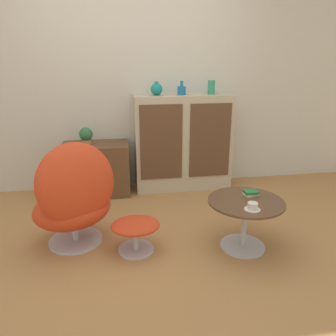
{
  "coord_description": "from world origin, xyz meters",
  "views": [
    {
      "loc": [
        -0.21,
        -2.46,
        1.54
      ],
      "look_at": [
        0.28,
        0.46,
        0.55
      ],
      "focal_mm": 35.0,
      "sensor_mm": 36.0,
      "label": 1
    }
  ],
  "objects_px": {
    "vase_leftmost": "(157,89)",
    "potted_plant": "(86,136)",
    "coffee_table": "(245,215)",
    "vase_inner_right": "(211,87)",
    "teacup": "(252,207)",
    "ottoman": "(136,229)",
    "sideboard": "(183,143)",
    "tv_console": "(97,169)",
    "book_stack": "(251,193)",
    "egg_chair": "(75,197)",
    "vase_inner_left": "(182,90)"
  },
  "relations": [
    {
      "from": "vase_inner_right",
      "to": "teacup",
      "type": "xyz_separation_m",
      "value": [
        -0.13,
        -1.64,
        -0.77
      ]
    },
    {
      "from": "teacup",
      "to": "coffee_table",
      "type": "bearing_deg",
      "value": 83.2
    },
    {
      "from": "vase_inner_right",
      "to": "book_stack",
      "type": "relative_size",
      "value": 1.29
    },
    {
      "from": "ottoman",
      "to": "tv_console",
      "type": "bearing_deg",
      "value": 105.15
    },
    {
      "from": "ottoman",
      "to": "vase_inner_right",
      "type": "relative_size",
      "value": 2.52
    },
    {
      "from": "sideboard",
      "to": "vase_inner_left",
      "type": "relative_size",
      "value": 7.32
    },
    {
      "from": "coffee_table",
      "to": "potted_plant",
      "type": "relative_size",
      "value": 3.2
    },
    {
      "from": "sideboard",
      "to": "coffee_table",
      "type": "xyz_separation_m",
      "value": [
        0.23,
        -1.47,
        -0.27
      ]
    },
    {
      "from": "ottoman",
      "to": "potted_plant",
      "type": "bearing_deg",
      "value": 108.74
    },
    {
      "from": "ottoman",
      "to": "potted_plant",
      "type": "distance_m",
      "value": 1.49
    },
    {
      "from": "egg_chair",
      "to": "potted_plant",
      "type": "distance_m",
      "value": 1.18
    },
    {
      "from": "sideboard",
      "to": "vase_leftmost",
      "type": "distance_m",
      "value": 0.71
    },
    {
      "from": "teacup",
      "to": "book_stack",
      "type": "height_order",
      "value": "teacup"
    },
    {
      "from": "tv_console",
      "to": "egg_chair",
      "type": "distance_m",
      "value": 1.16
    },
    {
      "from": "sideboard",
      "to": "teacup",
      "type": "distance_m",
      "value": 1.65
    },
    {
      "from": "tv_console",
      "to": "vase_inner_left",
      "type": "bearing_deg",
      "value": 2.33
    },
    {
      "from": "ottoman",
      "to": "book_stack",
      "type": "xyz_separation_m",
      "value": [
        0.99,
        -0.0,
        0.25
      ]
    },
    {
      "from": "coffee_table",
      "to": "tv_console",
      "type": "bearing_deg",
      "value": 131.6
    },
    {
      "from": "vase_inner_right",
      "to": "potted_plant",
      "type": "distance_m",
      "value": 1.56
    },
    {
      "from": "ottoman",
      "to": "coffee_table",
      "type": "height_order",
      "value": "coffee_table"
    },
    {
      "from": "coffee_table",
      "to": "vase_inner_right",
      "type": "height_order",
      "value": "vase_inner_right"
    },
    {
      "from": "sideboard",
      "to": "vase_inner_left",
      "type": "distance_m",
      "value": 0.63
    },
    {
      "from": "egg_chair",
      "to": "coffee_table",
      "type": "distance_m",
      "value": 1.43
    },
    {
      "from": "vase_inner_left",
      "to": "vase_inner_right",
      "type": "xyz_separation_m",
      "value": [
        0.35,
        0.0,
        0.03
      ]
    },
    {
      "from": "vase_inner_left",
      "to": "sideboard",
      "type": "bearing_deg",
      "value": -11.23
    },
    {
      "from": "vase_leftmost",
      "to": "vase_inner_left",
      "type": "distance_m",
      "value": 0.29
    },
    {
      "from": "vase_leftmost",
      "to": "teacup",
      "type": "bearing_deg",
      "value": -72.5
    },
    {
      "from": "egg_chair",
      "to": "coffee_table",
      "type": "height_order",
      "value": "egg_chair"
    },
    {
      "from": "egg_chair",
      "to": "vase_inner_right",
      "type": "distance_m",
      "value": 2.07
    },
    {
      "from": "potted_plant",
      "to": "book_stack",
      "type": "distance_m",
      "value": 1.98
    },
    {
      "from": "vase_leftmost",
      "to": "vase_inner_right",
      "type": "height_order",
      "value": "vase_inner_right"
    },
    {
      "from": "potted_plant",
      "to": "teacup",
      "type": "xyz_separation_m",
      "value": [
        1.34,
        -1.6,
        -0.25
      ]
    },
    {
      "from": "egg_chair",
      "to": "vase_leftmost",
      "type": "xyz_separation_m",
      "value": [
        0.86,
        1.19,
        0.77
      ]
    },
    {
      "from": "vase_leftmost",
      "to": "potted_plant",
      "type": "xyz_separation_m",
      "value": [
        -0.82,
        -0.04,
        -0.5
      ]
    },
    {
      "from": "book_stack",
      "to": "vase_inner_left",
      "type": "bearing_deg",
      "value": 103.37
    },
    {
      "from": "vase_inner_left",
      "to": "vase_inner_right",
      "type": "height_order",
      "value": "vase_inner_right"
    },
    {
      "from": "coffee_table",
      "to": "vase_inner_right",
      "type": "xyz_separation_m",
      "value": [
        0.11,
        1.47,
        0.93
      ]
    },
    {
      "from": "potted_plant",
      "to": "teacup",
      "type": "relative_size",
      "value": 1.56
    },
    {
      "from": "vase_inner_left",
      "to": "book_stack",
      "type": "bearing_deg",
      "value": -76.63
    },
    {
      "from": "vase_inner_right",
      "to": "sideboard",
      "type": "bearing_deg",
      "value": -179.34
    },
    {
      "from": "coffee_table",
      "to": "sideboard",
      "type": "bearing_deg",
      "value": 98.74
    },
    {
      "from": "coffee_table",
      "to": "egg_chair",
      "type": "bearing_deg",
      "value": 168.59
    },
    {
      "from": "egg_chair",
      "to": "ottoman",
      "type": "distance_m",
      "value": 0.57
    },
    {
      "from": "vase_inner_right",
      "to": "teacup",
      "type": "bearing_deg",
      "value": -94.55
    },
    {
      "from": "sideboard",
      "to": "teacup",
      "type": "xyz_separation_m",
      "value": [
        0.2,
        -1.64,
        -0.11
      ]
    },
    {
      "from": "teacup",
      "to": "tv_console",
      "type": "bearing_deg",
      "value": 127.95
    },
    {
      "from": "vase_leftmost",
      "to": "ottoman",
      "type": "bearing_deg",
      "value": -105.12
    },
    {
      "from": "ottoman",
      "to": "book_stack",
      "type": "height_order",
      "value": "book_stack"
    },
    {
      "from": "egg_chair",
      "to": "ottoman",
      "type": "xyz_separation_m",
      "value": [
        0.49,
        -0.18,
        -0.24
      ]
    },
    {
      "from": "sideboard",
      "to": "book_stack",
      "type": "bearing_deg",
      "value": -77.36
    }
  ]
}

